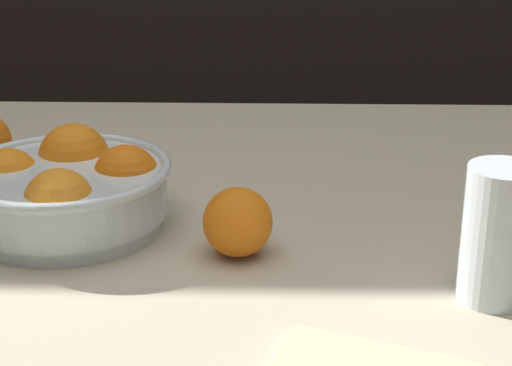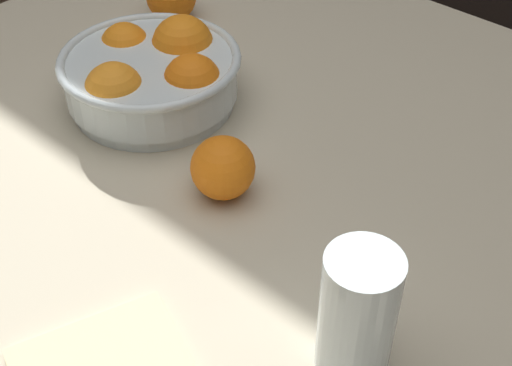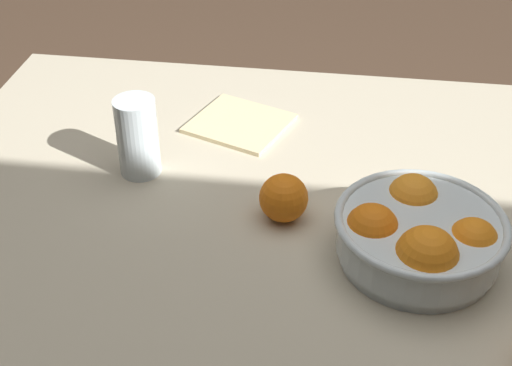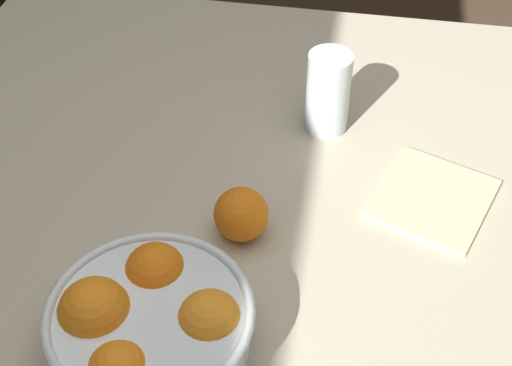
# 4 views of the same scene
# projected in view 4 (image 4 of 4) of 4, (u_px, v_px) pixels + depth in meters

# --- Properties ---
(dining_table) EXTENTS (1.20, 1.06, 0.72)m
(dining_table) POSITION_uv_depth(u_px,v_px,m) (211.00, 262.00, 1.02)
(dining_table) COLOR #B7AD93
(dining_table) RESTS_ON ground_plane
(fruit_bowl) EXTENTS (0.24, 0.24, 0.10)m
(fruit_bowl) POSITION_uv_depth(u_px,v_px,m) (149.00, 324.00, 0.81)
(fruit_bowl) COLOR silver
(fruit_bowl) RESTS_ON dining_table
(juice_glass) EXTENTS (0.07, 0.07, 0.13)m
(juice_glass) POSITION_uv_depth(u_px,v_px,m) (328.00, 96.00, 1.09)
(juice_glass) COLOR #F4A314
(juice_glass) RESTS_ON dining_table
(orange_loose_near_bowl) EXTENTS (0.07, 0.07, 0.07)m
(orange_loose_near_bowl) POSITION_uv_depth(u_px,v_px,m) (241.00, 215.00, 0.94)
(orange_loose_near_bowl) COLOR orange
(orange_loose_near_bowl) RESTS_ON dining_table
(napkin) EXTENTS (0.21, 0.20, 0.01)m
(napkin) POSITION_uv_depth(u_px,v_px,m) (433.00, 198.00, 1.01)
(napkin) COLOR beige
(napkin) RESTS_ON dining_table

